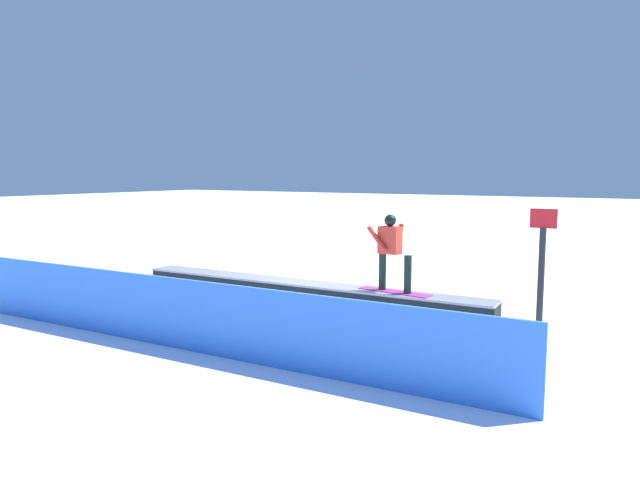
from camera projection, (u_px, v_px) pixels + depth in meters
The scene contains 5 objects.
ground_plane at pixel (303, 311), 11.81m from camera, with size 120.00×120.00×0.00m, color white.
grind_box at pixel (303, 298), 11.78m from camera, with size 7.80×0.81×0.61m.
snowboarder at pixel (391, 250), 10.72m from camera, with size 1.47×0.48×1.44m.
safety_fence at pixel (196, 316), 9.10m from camera, with size 10.38×0.06×1.14m, color #3475E7.
trail_marker at pixel (541, 277), 9.00m from camera, with size 0.40×0.10×2.27m.
Camera 1 is at (-6.26, 9.72, 2.82)m, focal length 32.55 mm.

